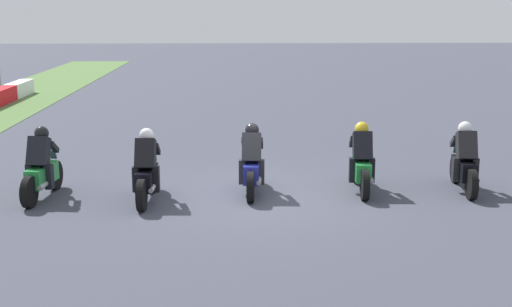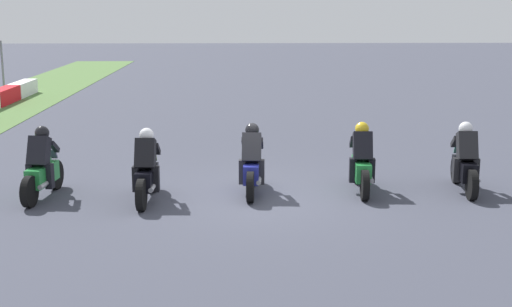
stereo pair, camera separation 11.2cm
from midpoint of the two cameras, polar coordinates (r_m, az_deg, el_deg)
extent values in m
plane|color=#3D3F4C|center=(14.60, 0.45, -3.55)|extent=(120.00, 120.00, 0.00)
cube|color=red|center=(29.99, -20.06, 4.48)|extent=(2.52, 0.60, 0.64)
cube|color=white|center=(32.42, -18.64, 5.10)|extent=(2.52, 0.60, 0.64)
cylinder|color=slate|center=(34.89, -20.18, 6.86)|extent=(0.10, 0.10, 2.33)
cylinder|color=black|center=(16.26, 16.48, -1.26)|extent=(0.65, 0.20, 0.64)
cylinder|color=black|center=(14.94, 17.65, -2.50)|extent=(0.65, 0.20, 0.64)
cube|color=black|center=(15.55, 17.08, -1.21)|extent=(1.12, 0.41, 0.40)
ellipsoid|color=black|center=(15.59, 17.07, -0.05)|extent=(0.50, 0.34, 0.24)
cube|color=red|center=(15.07, 17.53, -1.58)|extent=(0.07, 0.16, 0.08)
cylinder|color=#A5A5AD|center=(15.29, 17.93, -1.99)|extent=(0.43, 0.14, 0.10)
cube|color=black|center=(15.35, 17.29, 0.59)|extent=(0.52, 0.44, 0.66)
sphere|color=silver|center=(15.50, 17.18, 1.99)|extent=(0.32, 0.32, 0.30)
cube|color=#49877B|center=(15.96, 16.75, 0.39)|extent=(0.18, 0.27, 0.23)
cube|color=black|center=(15.39, 16.46, -1.31)|extent=(0.19, 0.16, 0.52)
cube|color=black|center=(15.49, 17.90, -1.32)|extent=(0.19, 0.16, 0.52)
cube|color=black|center=(15.67, 16.33, 0.95)|extent=(0.39, 0.13, 0.31)
cube|color=black|center=(15.75, 17.61, 0.93)|extent=(0.39, 0.13, 0.31)
cylinder|color=black|center=(15.74, 8.62, -1.32)|extent=(0.65, 0.18, 0.64)
cylinder|color=black|center=(14.39, 9.22, -2.62)|extent=(0.65, 0.18, 0.64)
cube|color=#25883B|center=(15.02, 8.93, -1.28)|extent=(1.12, 0.39, 0.40)
ellipsoid|color=#25883B|center=(15.05, 8.93, -0.08)|extent=(0.50, 0.33, 0.24)
cube|color=red|center=(14.53, 9.16, -1.67)|extent=(0.07, 0.16, 0.08)
cylinder|color=#A5A5AD|center=(14.74, 9.69, -2.09)|extent=(0.43, 0.13, 0.10)
cube|color=black|center=(14.81, 9.04, 0.59)|extent=(0.51, 0.43, 0.66)
sphere|color=gold|center=(14.97, 8.99, 2.04)|extent=(0.32, 0.32, 0.30)
cube|color=#685259|center=(15.43, 8.76, 0.38)|extent=(0.17, 0.27, 0.23)
cube|color=black|center=(14.88, 8.22, -1.38)|extent=(0.19, 0.15, 0.52)
cube|color=black|center=(14.93, 9.75, -1.39)|extent=(0.19, 0.15, 0.52)
cube|color=black|center=(15.16, 8.20, 0.96)|extent=(0.39, 0.13, 0.31)
cube|color=black|center=(15.20, 9.55, 0.95)|extent=(0.39, 0.13, 0.31)
cylinder|color=black|center=(15.43, 0.00, -1.45)|extent=(0.65, 0.18, 0.64)
cylinder|color=black|center=(14.08, -0.25, -2.80)|extent=(0.65, 0.18, 0.64)
cube|color=navy|center=(14.71, -0.12, -1.41)|extent=(1.12, 0.39, 0.40)
ellipsoid|color=navy|center=(14.74, -0.10, -0.19)|extent=(0.50, 0.33, 0.24)
cube|color=red|center=(14.21, -0.21, -1.82)|extent=(0.07, 0.16, 0.08)
cylinder|color=#A5A5AD|center=(14.40, 0.46, -2.25)|extent=(0.43, 0.13, 0.10)
cube|color=#27272B|center=(14.50, -0.14, 0.49)|extent=(0.51, 0.43, 0.66)
sphere|color=black|center=(14.65, -0.10, 1.97)|extent=(0.32, 0.32, 0.30)
cube|color=slate|center=(15.12, -0.04, 0.28)|extent=(0.17, 0.27, 0.23)
cube|color=#27272B|center=(14.60, -0.93, -1.52)|extent=(0.19, 0.15, 0.52)
cube|color=#27272B|center=(14.59, 0.64, -1.53)|extent=(0.19, 0.15, 0.52)
cube|color=#27272B|center=(14.87, -0.77, 0.87)|extent=(0.39, 0.13, 0.31)
cube|color=#27272B|center=(14.86, 0.62, 0.86)|extent=(0.39, 0.13, 0.31)
cylinder|color=black|center=(15.00, -8.34, -1.98)|extent=(0.64, 0.16, 0.64)
cylinder|color=black|center=(13.67, -9.25, -3.41)|extent=(0.64, 0.16, 0.64)
cube|color=black|center=(14.29, -8.80, -1.97)|extent=(1.11, 0.36, 0.40)
ellipsoid|color=black|center=(14.32, -8.77, -0.70)|extent=(0.49, 0.32, 0.24)
cube|color=red|center=(13.80, -9.14, -2.40)|extent=(0.07, 0.16, 0.08)
cylinder|color=#A5A5AD|center=(13.96, -8.36, -2.84)|extent=(0.42, 0.12, 0.10)
cube|color=black|center=(14.08, -8.93, -0.01)|extent=(0.50, 0.42, 0.66)
sphere|color=silver|center=(14.22, -8.83, 1.51)|extent=(0.31, 0.31, 0.30)
cube|color=gray|center=(14.69, -8.52, -0.20)|extent=(0.16, 0.27, 0.23)
cube|color=black|center=(14.21, -9.67, -2.08)|extent=(0.19, 0.15, 0.52)
cube|color=black|center=(14.14, -8.07, -2.09)|extent=(0.19, 0.15, 0.52)
cube|color=black|center=(14.47, -9.39, 0.38)|extent=(0.39, 0.11, 0.31)
cube|color=black|center=(14.41, -7.98, 0.38)|extent=(0.39, 0.11, 0.31)
cylinder|color=black|center=(15.69, -16.08, -1.71)|extent=(0.65, 0.21, 0.64)
cylinder|color=black|center=(14.44, -18.05, -3.03)|extent=(0.65, 0.21, 0.64)
cube|color=#25883B|center=(15.02, -17.06, -1.68)|extent=(1.13, 0.44, 0.40)
ellipsoid|color=#25883B|center=(15.04, -16.99, -0.48)|extent=(0.51, 0.35, 0.24)
cube|color=red|center=(14.56, -17.81, -2.07)|extent=(0.08, 0.17, 0.08)
cylinder|color=#A5A5AD|center=(14.68, -16.96, -2.51)|extent=(0.43, 0.15, 0.10)
cube|color=black|center=(14.82, -17.33, 0.19)|extent=(0.53, 0.45, 0.66)
sphere|color=black|center=(14.95, -17.10, 1.64)|extent=(0.33, 0.33, 0.30)
cube|color=#4F4D6D|center=(15.40, -16.45, -0.01)|extent=(0.18, 0.28, 0.23)
cube|color=black|center=(14.99, -17.94, -1.76)|extent=(0.19, 0.16, 0.52)
cube|color=black|center=(14.84, -16.52, -1.81)|extent=(0.19, 0.16, 0.52)
cube|color=black|center=(15.23, -17.43, 0.57)|extent=(0.39, 0.14, 0.31)
cube|color=black|center=(15.09, -16.16, 0.55)|extent=(0.39, 0.14, 0.31)
camera|label=1|loc=(0.06, -89.78, 0.05)|focal=48.30mm
camera|label=2|loc=(0.06, 90.22, -0.05)|focal=48.30mm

